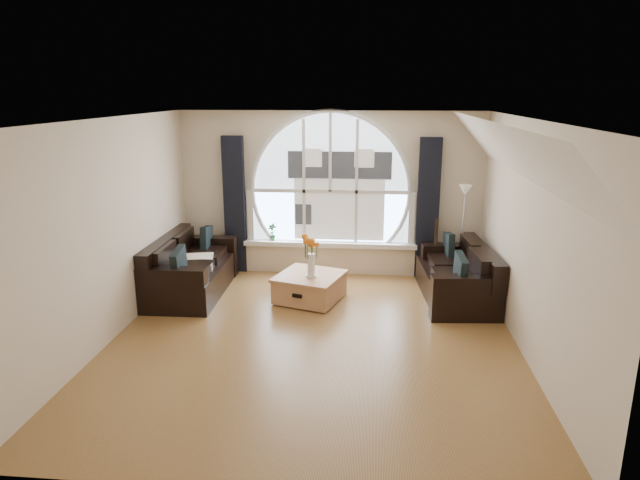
{
  "coord_description": "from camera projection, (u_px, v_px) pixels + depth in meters",
  "views": [
    {
      "loc": [
        0.68,
        -6.33,
        3.01
      ],
      "look_at": [
        0.0,
        0.9,
        1.05
      ],
      "focal_mm": 31.18,
      "sensor_mm": 36.0,
      "label": 1
    }
  ],
  "objects": [
    {
      "name": "ceiling",
      "position": [
        313.0,
        119.0,
        6.23
      ],
      "size": [
        5.0,
        5.5,
        0.01
      ],
      "primitive_type": "cube",
      "color": "silver",
      "rests_on": "ground"
    },
    {
      "name": "attic_slope",
      "position": [
        511.0,
        152.0,
        6.12
      ],
      "size": [
        0.92,
        5.5,
        0.72
      ],
      "primitive_type": "cube",
      "color": "silver",
      "rests_on": "ground"
    },
    {
      "name": "curtain_right",
      "position": [
        428.0,
        209.0,
        9.01
      ],
      "size": [
        0.35,
        0.12,
        2.3
      ],
      "primitive_type": "cube",
      "color": "black",
      "rests_on": "ground"
    },
    {
      "name": "floor_lamp",
      "position": [
        462.0,
        235.0,
        8.76
      ],
      "size": [
        0.24,
        0.24,
        1.6
      ],
      "primitive_type": "cube",
      "color": "#B2B2B2",
      "rests_on": "ground"
    },
    {
      "name": "neighbor_house",
      "position": [
        339.0,
        185.0,
        9.13
      ],
      "size": [
        1.7,
        0.02,
        1.5
      ],
      "primitive_type": "cube",
      "color": "silver",
      "rests_on": "wall_back"
    },
    {
      "name": "sofa_left",
      "position": [
        192.0,
        267.0,
        8.46
      ],
      "size": [
        1.0,
        1.95,
        0.86
      ],
      "primitive_type": "cube",
      "rotation": [
        0.0,
        0.0,
        0.02
      ],
      "color": "black",
      "rests_on": "ground"
    },
    {
      "name": "ground",
      "position": [
        313.0,
        340.0,
        6.93
      ],
      "size": [
        5.0,
        5.5,
        0.01
      ],
      "primitive_type": "cube",
      "color": "brown",
      "rests_on": "ground"
    },
    {
      "name": "window_sill",
      "position": [
        330.0,
        244.0,
        9.34
      ],
      "size": [
        2.9,
        0.22,
        0.08
      ],
      "primitive_type": "cube",
      "color": "white",
      "rests_on": "wall_back"
    },
    {
      "name": "arched_window",
      "position": [
        330.0,
        178.0,
        9.12
      ],
      "size": [
        2.6,
        0.06,
        2.15
      ],
      "primitive_type": "cube",
      "color": "silver",
      "rests_on": "wall_back"
    },
    {
      "name": "curtain_left",
      "position": [
        235.0,
        205.0,
        9.3
      ],
      "size": [
        0.35,
        0.12,
        2.3
      ],
      "primitive_type": "cube",
      "color": "black",
      "rests_on": "ground"
    },
    {
      "name": "guitar",
      "position": [
        434.0,
        250.0,
        8.94
      ],
      "size": [
        0.38,
        0.27,
        1.06
      ],
      "primitive_type": "cube",
      "rotation": [
        0.0,
        0.0,
        -0.1
      ],
      "color": "olive",
      "rests_on": "ground"
    },
    {
      "name": "window_frame",
      "position": [
        330.0,
        178.0,
        9.09
      ],
      "size": [
        2.76,
        0.08,
        2.15
      ],
      "primitive_type": "cube",
      "color": "white",
      "rests_on": "wall_back"
    },
    {
      "name": "wall_right",
      "position": [
        530.0,
        240.0,
        6.35
      ],
      "size": [
        0.01,
        5.5,
        2.7
      ],
      "primitive_type": "cube",
      "color": "beige",
      "rests_on": "ground"
    },
    {
      "name": "sofa_right",
      "position": [
        457.0,
        273.0,
        8.19
      ],
      "size": [
        1.05,
        1.88,
        0.81
      ],
      "primitive_type": "cube",
      "rotation": [
        0.0,
        0.0,
        0.08
      ],
      "color": "black",
      "rests_on": "ground"
    },
    {
      "name": "vase_flowers",
      "position": [
        311.0,
        251.0,
        7.95
      ],
      "size": [
        0.24,
        0.24,
        0.7
      ],
      "primitive_type": "cube",
      "color": "white",
      "rests_on": "coffee_chest"
    },
    {
      "name": "wall_front",
      "position": [
        272.0,
        333.0,
        3.93
      ],
      "size": [
        5.0,
        0.01,
        2.7
      ],
      "primitive_type": "cube",
      "color": "beige",
      "rests_on": "ground"
    },
    {
      "name": "throw_blanket",
      "position": [
        194.0,
        262.0,
        8.38
      ],
      "size": [
        0.66,
        0.66,
        0.1
      ],
      "primitive_type": "cube",
      "rotation": [
        0.0,
        0.0,
        0.23
      ],
      "color": "silver",
      "rests_on": "sofa_left"
    },
    {
      "name": "wall_left",
      "position": [
        110.0,
        231.0,
        6.8
      ],
      "size": [
        0.01,
        5.5,
        2.7
      ],
      "primitive_type": "cube",
      "color": "beige",
      "rests_on": "ground"
    },
    {
      "name": "potted_plant",
      "position": [
        272.0,
        232.0,
        9.38
      ],
      "size": [
        0.18,
        0.15,
        0.29
      ],
      "primitive_type": "imported",
      "rotation": [
        0.0,
        0.0,
        -0.37
      ],
      "color": "#1E6023",
      "rests_on": "window_sill"
    },
    {
      "name": "wall_back",
      "position": [
        330.0,
        194.0,
        9.22
      ],
      "size": [
        5.0,
        0.01,
        2.7
      ],
      "primitive_type": "cube",
      "color": "beige",
      "rests_on": "ground"
    },
    {
      "name": "coffee_chest",
      "position": [
        310.0,
        286.0,
        8.19
      ],
      "size": [
        1.12,
        1.12,
        0.44
      ],
      "primitive_type": "cube",
      "rotation": [
        0.0,
        0.0,
        -0.31
      ],
      "color": "#A5724B",
      "rests_on": "ground"
    }
  ]
}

